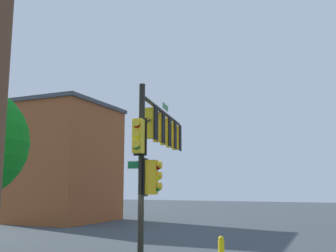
{
  "coord_description": "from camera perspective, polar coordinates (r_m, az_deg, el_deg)",
  "views": [
    {
      "loc": [
        -11.21,
        -5.72,
        2.77
      ],
      "look_at": [
        1.1,
        -0.48,
        4.86
      ],
      "focal_mm": 41.15,
      "sensor_mm": 36.0,
      "label": 1
    }
  ],
  "objects": [
    {
      "name": "signal_pole_assembly",
      "position": [
        14.61,
        -1.56,
        -2.3
      ],
      "size": [
        6.69,
        2.0,
        6.18
      ],
      "color": "black",
      "rests_on": "ground_plane"
    },
    {
      "name": "brick_building",
      "position": [
        32.2,
        -14.6,
        -5.15
      ],
      "size": [
        7.89,
        6.35,
        9.38
      ],
      "color": "brown",
      "rests_on": "ground_plane"
    },
    {
      "name": "fire_hydrant",
      "position": [
        15.97,
        7.9,
        -17.31
      ],
      "size": [
        0.33,
        0.24,
        0.83
      ],
      "color": "yellow",
      "rests_on": "ground_plane"
    }
  ]
}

